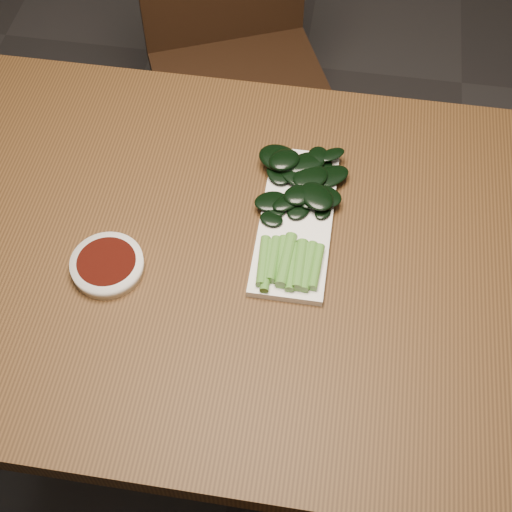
# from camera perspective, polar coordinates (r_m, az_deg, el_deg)

# --- Properties ---
(ground) EXTENTS (6.00, 6.00, 0.00)m
(ground) POSITION_cam_1_polar(r_m,az_deg,el_deg) (1.84, -1.13, -12.90)
(ground) COLOR #2E2B2B
(ground) RESTS_ON ground
(table) EXTENTS (1.40, 0.80, 0.75)m
(table) POSITION_cam_1_polar(r_m,az_deg,el_deg) (1.23, -1.64, -1.29)
(table) COLOR #472C14
(table) RESTS_ON ground
(chair_far) EXTENTS (0.57, 0.57, 0.89)m
(chair_far) POSITION_cam_1_polar(r_m,az_deg,el_deg) (1.91, -1.64, 15.80)
(chair_far) COLOR black
(chair_far) RESTS_ON ground
(sauce_bowl) EXTENTS (0.12, 0.12, 0.02)m
(sauce_bowl) POSITION_cam_1_polar(r_m,az_deg,el_deg) (1.16, -11.81, -0.72)
(sauce_bowl) COLOR white
(sauce_bowl) RESTS_ON table
(serving_plate) EXTENTS (0.12, 0.31, 0.01)m
(serving_plate) POSITION_cam_1_polar(r_m,az_deg,el_deg) (1.20, 3.22, 2.81)
(serving_plate) COLOR white
(serving_plate) RESTS_ON table
(gai_lan) EXTENTS (0.18, 0.32, 0.03)m
(gai_lan) POSITION_cam_1_polar(r_m,az_deg,el_deg) (1.20, 3.26, 4.17)
(gai_lan) COLOR #4F8C30
(gai_lan) RESTS_ON serving_plate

